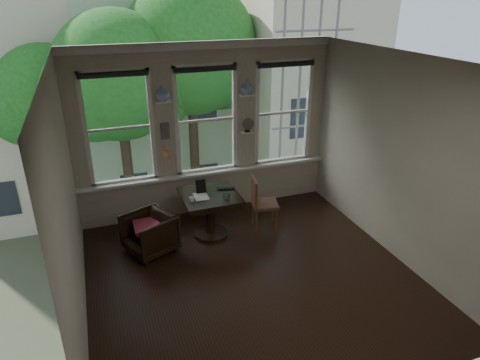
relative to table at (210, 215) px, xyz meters
name	(u,v)px	position (x,y,z in m)	size (l,w,h in m)	color
ground	(252,276)	(0.24, -1.28, -0.38)	(4.50, 4.50, 0.00)	black
ceiling	(255,60)	(0.24, -1.28, 2.62)	(4.50, 4.50, 0.00)	silver
wall_back	(206,131)	(0.24, 0.97, 1.12)	(4.50, 4.50, 0.00)	beige
wall_front	(352,282)	(0.24, -3.53, 1.12)	(4.50, 4.50, 0.00)	beige
wall_left	(67,207)	(-2.01, -1.28, 1.12)	(4.50, 4.50, 0.00)	beige
wall_right	(397,159)	(2.49, -1.28, 1.12)	(4.50, 4.50, 0.00)	beige
window_left	(119,128)	(-1.21, 0.97, 1.32)	(1.10, 0.12, 1.90)	white
window_center	(206,120)	(0.24, 0.97, 1.32)	(1.10, 0.12, 1.90)	white
window_right	(282,112)	(1.69, 0.97, 1.32)	(1.10, 0.12, 1.90)	white
shelf_left	(163,102)	(-0.49, 0.87, 1.73)	(0.26, 0.16, 0.03)	white
shelf_right	(247,95)	(0.96, 0.87, 1.73)	(0.26, 0.16, 0.03)	white
intercom	(165,131)	(-0.49, 0.90, 1.23)	(0.14, 0.06, 0.28)	#59544F
sticky_notes	(166,150)	(-0.49, 0.91, 0.88)	(0.16, 0.01, 0.24)	pink
desk_fan	(247,127)	(0.96, 0.85, 1.16)	(0.20, 0.20, 0.24)	#59544F
vase_left	(163,93)	(-0.49, 0.87, 1.86)	(0.24, 0.24, 0.25)	white
vase_right	(247,87)	(0.96, 0.87, 1.86)	(0.24, 0.24, 0.25)	white
table	(210,215)	(0.00, 0.00, 0.00)	(0.90, 0.90, 0.75)	black
armchair_left	(150,233)	(-1.02, -0.14, -0.06)	(0.68, 0.70, 0.64)	black
cushion_red	(149,226)	(-1.02, -0.14, 0.08)	(0.45, 0.45, 0.06)	maroon
side_chair_right	(265,203)	(0.94, -0.07, 0.09)	(0.42, 0.42, 0.92)	#433018
laptop	(226,189)	(0.30, 0.08, 0.39)	(0.29, 0.19, 0.02)	black
mug	(192,199)	(-0.33, -0.16, 0.42)	(0.09, 0.09, 0.08)	white
drinking_glass	(226,197)	(0.19, -0.27, 0.42)	(0.12, 0.12, 0.09)	white
tablet	(201,186)	(-0.11, 0.12, 0.48)	(0.16, 0.02, 0.22)	black
papers	(201,196)	(-0.15, -0.02, 0.38)	(0.22, 0.30, 0.00)	silver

